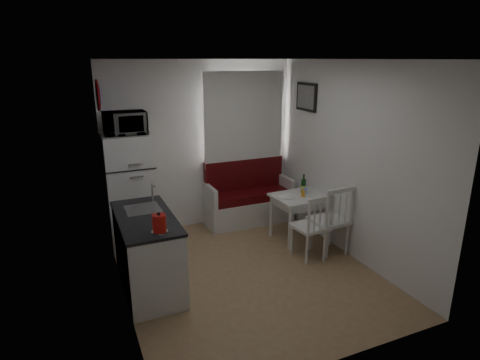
{
  "coord_description": "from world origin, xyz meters",
  "views": [
    {
      "loc": [
        -1.89,
        -4.14,
        2.61
      ],
      "look_at": [
        0.12,
        0.5,
        1.07
      ],
      "focal_mm": 30.0,
      "sensor_mm": 36.0,
      "label": 1
    }
  ],
  "objects_px": {
    "bench": "(248,202)",
    "fridge": "(130,191)",
    "chair_right": "(334,214)",
    "wine_bottle": "(304,183)",
    "dining_table": "(304,200)",
    "kettle": "(159,223)",
    "microwave": "(125,123)",
    "kitchen_counter": "(148,252)",
    "chair_left": "(315,220)"
  },
  "relations": [
    {
      "from": "chair_right",
      "to": "kettle",
      "type": "bearing_deg",
      "value": -175.58
    },
    {
      "from": "fridge",
      "to": "chair_left",
      "type": "bearing_deg",
      "value": -34.24
    },
    {
      "from": "chair_left",
      "to": "fridge",
      "type": "xyz_separation_m",
      "value": [
        -2.13,
        1.45,
        0.25
      ]
    },
    {
      "from": "kitchen_counter",
      "to": "fridge",
      "type": "height_order",
      "value": "fridge"
    },
    {
      "from": "chair_left",
      "to": "wine_bottle",
      "type": "relative_size",
      "value": 1.72
    },
    {
      "from": "wine_bottle",
      "to": "microwave",
      "type": "bearing_deg",
      "value": 165.3
    },
    {
      "from": "fridge",
      "to": "dining_table",
      "type": "bearing_deg",
      "value": -18.28
    },
    {
      "from": "fridge",
      "to": "kettle",
      "type": "xyz_separation_m",
      "value": [
        0.03,
        -1.78,
        0.2
      ]
    },
    {
      "from": "kettle",
      "to": "chair_left",
      "type": "bearing_deg",
      "value": 8.86
    },
    {
      "from": "fridge",
      "to": "wine_bottle",
      "type": "bearing_deg",
      "value": -15.8
    },
    {
      "from": "dining_table",
      "to": "fridge",
      "type": "height_order",
      "value": "fridge"
    },
    {
      "from": "kitchen_counter",
      "to": "chair_left",
      "type": "xyz_separation_m",
      "value": [
        2.15,
        -0.21,
        0.11
      ]
    },
    {
      "from": "chair_left",
      "to": "fridge",
      "type": "height_order",
      "value": "fridge"
    },
    {
      "from": "bench",
      "to": "dining_table",
      "type": "relative_size",
      "value": 1.54
    },
    {
      "from": "kitchen_counter",
      "to": "bench",
      "type": "bearing_deg",
      "value": 35.41
    },
    {
      "from": "dining_table",
      "to": "microwave",
      "type": "bearing_deg",
      "value": 160.16
    },
    {
      "from": "kitchen_counter",
      "to": "dining_table",
      "type": "xyz_separation_m",
      "value": [
        2.4,
        0.46,
        0.14
      ]
    },
    {
      "from": "dining_table",
      "to": "microwave",
      "type": "relative_size",
      "value": 1.69
    },
    {
      "from": "chair_left",
      "to": "fridge",
      "type": "distance_m",
      "value": 2.59
    },
    {
      "from": "kitchen_counter",
      "to": "chair_right",
      "type": "xyz_separation_m",
      "value": [
        2.45,
        -0.22,
        0.16
      ]
    },
    {
      "from": "chair_right",
      "to": "wine_bottle",
      "type": "distance_m",
      "value": 0.8
    },
    {
      "from": "kitchen_counter",
      "to": "bench",
      "type": "distance_m",
      "value": 2.35
    },
    {
      "from": "bench",
      "to": "kettle",
      "type": "distance_m",
      "value": 2.74
    },
    {
      "from": "bench",
      "to": "wine_bottle",
      "type": "height_order",
      "value": "bench"
    },
    {
      "from": "kitchen_counter",
      "to": "chair_right",
      "type": "height_order",
      "value": "kitchen_counter"
    },
    {
      "from": "microwave",
      "to": "kettle",
      "type": "bearing_deg",
      "value": -89.01
    },
    {
      "from": "microwave",
      "to": "kettle",
      "type": "distance_m",
      "value": 1.89
    },
    {
      "from": "chair_right",
      "to": "wine_bottle",
      "type": "xyz_separation_m",
      "value": [
        0.0,
        0.77,
        0.2
      ]
    },
    {
      "from": "chair_right",
      "to": "fridge",
      "type": "xyz_separation_m",
      "value": [
        -2.43,
        1.46,
        0.2
      ]
    },
    {
      "from": "chair_left",
      "to": "dining_table",
      "type": "bearing_deg",
      "value": 63.28
    },
    {
      "from": "bench",
      "to": "dining_table",
      "type": "distance_m",
      "value": 1.06
    },
    {
      "from": "dining_table",
      "to": "wine_bottle",
      "type": "bearing_deg",
      "value": 62.6
    },
    {
      "from": "bench",
      "to": "dining_table",
      "type": "bearing_deg",
      "value": -61.27
    },
    {
      "from": "dining_table",
      "to": "fridge",
      "type": "distance_m",
      "value": 2.52
    },
    {
      "from": "bench",
      "to": "fridge",
      "type": "height_order",
      "value": "fridge"
    },
    {
      "from": "chair_right",
      "to": "fridge",
      "type": "bearing_deg",
      "value": 145.83
    },
    {
      "from": "fridge",
      "to": "wine_bottle",
      "type": "height_order",
      "value": "fridge"
    },
    {
      "from": "microwave",
      "to": "kitchen_counter",
      "type": "bearing_deg",
      "value": -90.94
    },
    {
      "from": "wine_bottle",
      "to": "kitchen_counter",
      "type": "bearing_deg",
      "value": -167.2
    },
    {
      "from": "bench",
      "to": "kettle",
      "type": "bearing_deg",
      "value": -134.49
    },
    {
      "from": "kettle",
      "to": "wine_bottle",
      "type": "height_order",
      "value": "kettle"
    },
    {
      "from": "microwave",
      "to": "kettle",
      "type": "height_order",
      "value": "microwave"
    },
    {
      "from": "chair_right",
      "to": "kettle",
      "type": "xyz_separation_m",
      "value": [
        -2.4,
        -0.32,
        0.39
      ]
    },
    {
      "from": "dining_table",
      "to": "chair_right",
      "type": "height_order",
      "value": "chair_right"
    },
    {
      "from": "kettle",
      "to": "fridge",
      "type": "bearing_deg",
      "value": 90.97
    },
    {
      "from": "dining_table",
      "to": "chair_left",
      "type": "distance_m",
      "value": 0.71
    },
    {
      "from": "kitchen_counter",
      "to": "fridge",
      "type": "distance_m",
      "value": 1.3
    },
    {
      "from": "dining_table",
      "to": "wine_bottle",
      "type": "height_order",
      "value": "wine_bottle"
    },
    {
      "from": "kettle",
      "to": "microwave",
      "type": "bearing_deg",
      "value": 90.99
    },
    {
      "from": "kitchen_counter",
      "to": "microwave",
      "type": "height_order",
      "value": "microwave"
    }
  ]
}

